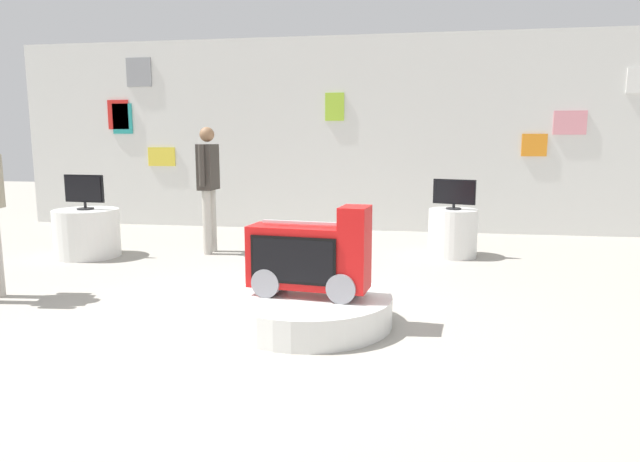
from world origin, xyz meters
TOP-DOWN VIEW (x-y plane):
  - ground_plane at (0.00, 0.00)m, footprint 30.00×30.00m
  - back_wall_display at (-0.01, 5.17)m, footprint 11.86×0.13m
  - main_display_pedestal at (0.38, -0.01)m, footprint 1.41×1.41m
  - novelty_firetruck_tv at (0.39, -0.02)m, footprint 1.04×0.48m
  - display_pedestal_left_rear at (1.77, 3.09)m, footprint 0.65×0.65m
  - tv_on_left_rear at (1.77, 3.08)m, footprint 0.55×0.22m
  - display_pedestal_center_rear at (-3.09, 2.26)m, footprint 0.85×0.85m
  - tv_on_center_rear at (-3.09, 2.26)m, footprint 0.58×0.22m
  - shopper_browsing_near_truck at (-1.55, 2.78)m, footprint 0.20×0.56m

SIDE VIEW (x-z plane):
  - ground_plane at x=0.00m, z-range 0.00..0.00m
  - main_display_pedestal at x=0.38m, z-range 0.00..0.25m
  - display_pedestal_left_rear at x=1.77m, z-range 0.00..0.64m
  - display_pedestal_center_rear at x=-3.09m, z-range 0.00..0.64m
  - novelty_firetruck_tv at x=0.39m, z-range 0.18..0.94m
  - tv_on_left_rear at x=1.77m, z-range 0.65..1.05m
  - tv_on_center_rear at x=-3.09m, z-range 0.66..1.13m
  - shopper_browsing_near_truck at x=-1.55m, z-range 0.15..1.88m
  - back_wall_display at x=-0.01m, z-range 0.00..3.30m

